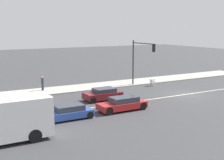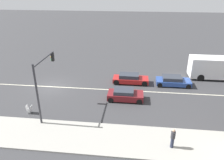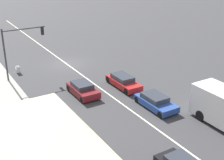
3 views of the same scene
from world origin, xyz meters
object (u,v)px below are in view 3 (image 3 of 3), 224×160
Objects in this scene: pedestrian at (19,124)px; coupe_blue at (156,102)px; sedan_maroon at (83,89)px; traffic_signal_main at (18,44)px; warning_aframe_sign at (18,70)px; hatchback_red at (123,81)px.

pedestrian reaches higher than coupe_blue.
coupe_blue is at bearing 127.88° from sedan_maroon.
pedestrian is at bearing -8.02° from coupe_blue.
traffic_signal_main is 8.85m from sedan_maroon.
warning_aframe_sign is 0.20× the size of coupe_blue.
coupe_blue is at bearing 90.00° from hatchback_red.
warning_aframe_sign is (-3.52, -13.10, -0.56)m from pedestrian.
traffic_signal_main is at bearing -42.36° from hatchback_red.
warning_aframe_sign is (-0.17, -1.88, -3.47)m from traffic_signal_main.
pedestrian reaches higher than sedan_maroon.
sedan_maroon is at bearing 118.56° from traffic_signal_main.
traffic_signal_main reaches higher than sedan_maroon.
hatchback_red is at bearing -90.00° from coupe_blue.
pedestrian reaches higher than hatchback_red.
traffic_signal_main is 11.74m from hatchback_red.
hatchback_red is (-8.32, 7.59, -3.30)m from traffic_signal_main.
sedan_maroon is at bearing -151.14° from pedestrian.
traffic_signal_main reaches higher than warning_aframe_sign.
hatchback_red reaches higher than sedan_maroon.
hatchback_red is (-11.68, -3.63, -0.38)m from pedestrian.
pedestrian is 13.58m from warning_aframe_sign.
pedestrian is 0.37× the size of hatchback_red.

